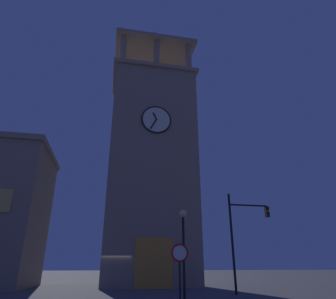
{
  "coord_description": "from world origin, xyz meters",
  "views": [
    {
      "loc": [
        0.77,
        26.68,
        1.74
      ],
      "look_at": [
        -4.94,
        -2.01,
        13.49
      ],
      "focal_mm": 31.0,
      "sensor_mm": 36.0,
      "label": 1
    }
  ],
  "objects_px": {
    "street_lamp": "(183,235)",
    "no_horn_sign": "(180,257)",
    "clocktower": "(151,166)",
    "traffic_signal_near": "(243,229)"
  },
  "relations": [
    {
      "from": "street_lamp",
      "to": "no_horn_sign",
      "type": "relative_size",
      "value": 1.8
    },
    {
      "from": "clocktower",
      "to": "street_lamp",
      "type": "height_order",
      "value": "clocktower"
    },
    {
      "from": "clocktower",
      "to": "no_horn_sign",
      "type": "bearing_deg",
      "value": 87.19
    },
    {
      "from": "clocktower",
      "to": "no_horn_sign",
      "type": "height_order",
      "value": "clocktower"
    },
    {
      "from": "clocktower",
      "to": "traffic_signal_near",
      "type": "distance_m",
      "value": 12.97
    },
    {
      "from": "traffic_signal_near",
      "to": "street_lamp",
      "type": "xyz_separation_m",
      "value": [
        5.02,
        2.81,
        -0.77
      ]
    },
    {
      "from": "clocktower",
      "to": "street_lamp",
      "type": "xyz_separation_m",
      "value": [
        -0.31,
        12.06,
        -8.14
      ]
    },
    {
      "from": "clocktower",
      "to": "no_horn_sign",
      "type": "relative_size",
      "value": 11.15
    },
    {
      "from": "clocktower",
      "to": "no_horn_sign",
      "type": "distance_m",
      "value": 18.23
    },
    {
      "from": "street_lamp",
      "to": "no_horn_sign",
      "type": "xyz_separation_m",
      "value": [
        1.07,
        3.52,
        -1.3
      ]
    }
  ]
}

